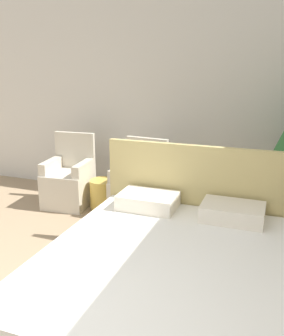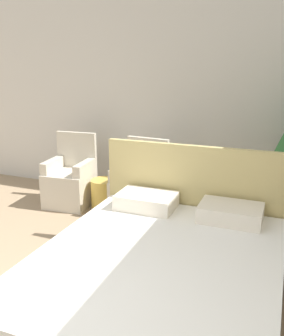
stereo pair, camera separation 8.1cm
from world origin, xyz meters
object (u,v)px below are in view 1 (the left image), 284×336
at_px(bed, 164,281).
at_px(armchair_near_window_left, 69,183).
at_px(armchair_near_window_right, 139,192).
at_px(side_table, 103,195).

xyz_separation_m(bed, armchair_near_window_left, (-1.88, 1.77, 0.00)).
height_order(armchair_near_window_left, armchair_near_window_right, same).
bearing_deg(armchair_near_window_right, bed, -57.99).
relative_size(armchair_near_window_left, armchair_near_window_right, 1.00).
xyz_separation_m(bed, side_table, (-1.38, 1.78, -0.10)).
distance_m(armchair_near_window_left, side_table, 0.51).
bearing_deg(bed, armchair_near_window_left, 136.83).
relative_size(bed, armchair_near_window_right, 2.23).
distance_m(bed, armchair_near_window_left, 2.58).
bearing_deg(side_table, armchair_near_window_right, -1.87).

